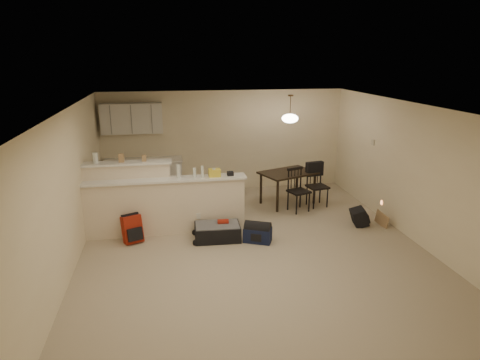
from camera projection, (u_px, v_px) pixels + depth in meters
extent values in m
plane|color=#B8A78D|center=(252.00, 246.00, 7.73)|extent=(7.00, 7.00, 0.00)
plane|color=white|center=(253.00, 107.00, 7.03)|extent=(7.00, 7.00, 0.00)
cube|color=beige|center=(224.00, 141.00, 10.69)|extent=(6.00, 0.02, 2.50)
cube|color=beige|center=(327.00, 282.00, 4.08)|extent=(6.00, 0.02, 2.50)
cube|color=beige|center=(70.00, 189.00, 6.88)|extent=(0.02, 7.00, 2.50)
cube|color=beige|center=(412.00, 172.00, 7.89)|extent=(0.02, 7.00, 2.50)
cube|color=beige|center=(166.00, 207.00, 8.18)|extent=(3.00, 0.28, 1.05)
cube|color=white|center=(165.00, 180.00, 8.03)|extent=(3.08, 0.38, 0.04)
cube|color=beige|center=(129.00, 198.00, 8.23)|extent=(1.60, 0.24, 1.35)
cube|color=white|center=(126.00, 163.00, 8.03)|extent=(1.68, 0.34, 0.04)
cube|color=white|center=(132.00, 118.00, 9.96)|extent=(1.40, 0.34, 0.70)
cube|color=white|center=(144.00, 179.00, 10.28)|extent=(1.80, 0.60, 0.90)
cube|color=beige|center=(373.00, 142.00, 9.28)|extent=(0.02, 0.12, 0.12)
cylinder|color=silver|center=(95.00, 158.00, 7.91)|extent=(0.10, 0.10, 0.20)
cube|color=tan|center=(121.00, 158.00, 7.99)|extent=(0.10, 0.07, 0.16)
cube|color=tan|center=(144.00, 158.00, 8.07)|extent=(0.08, 0.06, 0.12)
cylinder|color=silver|center=(178.00, 171.00, 8.03)|extent=(0.07, 0.07, 0.26)
cylinder|color=silver|center=(195.00, 173.00, 8.09)|extent=(0.06, 0.06, 0.18)
cube|color=tan|center=(215.00, 173.00, 8.16)|extent=(0.22, 0.18, 0.14)
cube|color=tan|center=(230.00, 174.00, 8.22)|extent=(0.12, 0.10, 0.08)
cylinder|color=silver|center=(202.00, 172.00, 8.11)|extent=(0.05, 0.05, 0.21)
cylinder|color=silver|center=(214.00, 172.00, 8.16)|extent=(0.06, 0.06, 0.16)
cube|color=black|center=(288.00, 173.00, 9.74)|extent=(1.42, 1.20, 0.04)
cylinder|color=black|center=(278.00, 196.00, 9.32)|extent=(0.06, 0.06, 0.72)
cylinder|color=black|center=(314.00, 189.00, 9.85)|extent=(0.06, 0.06, 0.72)
cylinder|color=black|center=(261.00, 189.00, 9.85)|extent=(0.06, 0.06, 0.72)
cylinder|color=black|center=(297.00, 182.00, 10.38)|extent=(0.06, 0.06, 0.72)
cylinder|color=brown|center=(290.00, 106.00, 9.32)|extent=(0.02, 0.02, 0.50)
cylinder|color=brown|center=(291.00, 95.00, 9.25)|extent=(0.12, 0.12, 0.03)
ellipsoid|color=white|center=(290.00, 118.00, 9.39)|extent=(0.36, 0.36, 0.20)
cube|color=black|center=(217.00, 232.00, 7.99)|extent=(0.86, 0.58, 0.28)
cube|color=#9E2011|center=(132.00, 229.00, 7.84)|extent=(0.39, 0.33, 0.50)
cube|color=#121A3B|center=(258.00, 235.00, 7.88)|extent=(0.57, 0.45, 0.27)
cube|color=black|center=(359.00, 217.00, 8.66)|extent=(0.33, 0.42, 0.33)
cube|color=tan|center=(382.00, 219.00, 8.60)|extent=(0.09, 0.36, 0.28)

